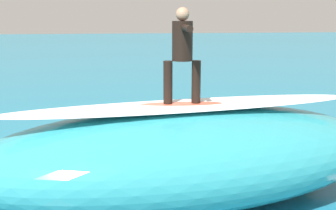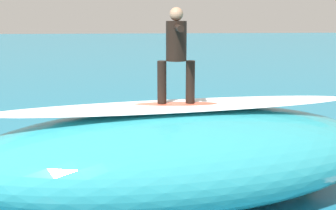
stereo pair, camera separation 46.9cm
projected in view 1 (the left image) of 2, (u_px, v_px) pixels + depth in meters
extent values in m
plane|color=teal|center=(141.00, 158.00, 10.91)|extent=(120.00, 120.00, 0.00)
ellipsoid|color=teal|center=(184.00, 157.00, 8.15)|extent=(8.19, 4.33, 1.83)
ellipsoid|color=white|center=(184.00, 106.00, 7.95)|extent=(6.72, 2.12, 0.08)
ellipsoid|color=#E0563D|center=(182.00, 105.00, 7.94)|extent=(2.19, 0.54, 0.09)
cylinder|color=black|center=(168.00, 82.00, 7.83)|extent=(0.16, 0.16, 0.75)
cylinder|color=black|center=(196.00, 82.00, 7.89)|extent=(0.16, 0.16, 0.75)
cylinder|color=black|center=(182.00, 41.00, 7.71)|extent=(0.36, 0.36, 0.68)
sphere|color=tan|center=(183.00, 14.00, 7.61)|extent=(0.23, 0.23, 0.23)
cylinder|color=black|center=(187.00, 28.00, 7.19)|extent=(0.11, 0.61, 0.11)
cylinder|color=black|center=(178.00, 26.00, 8.13)|extent=(0.11, 0.61, 0.11)
ellipsoid|color=#E0563D|center=(159.00, 136.00, 12.69)|extent=(2.02, 1.37, 0.09)
cylinder|color=black|center=(159.00, 129.00, 12.65)|extent=(0.86, 0.61, 0.29)
sphere|color=tan|center=(144.00, 130.00, 12.37)|extent=(0.20, 0.20, 0.20)
cylinder|color=black|center=(179.00, 128.00, 13.13)|extent=(0.67, 0.41, 0.13)
cylinder|color=black|center=(183.00, 129.00, 12.99)|extent=(0.67, 0.41, 0.13)
sphere|color=yellow|center=(306.00, 160.00, 9.99)|extent=(0.51, 0.51, 0.51)
cylinder|color=#262626|center=(307.00, 142.00, 9.90)|extent=(0.05, 0.05, 0.35)
ellipsoid|color=white|center=(290.00, 151.00, 11.31)|extent=(0.80, 0.93, 0.10)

